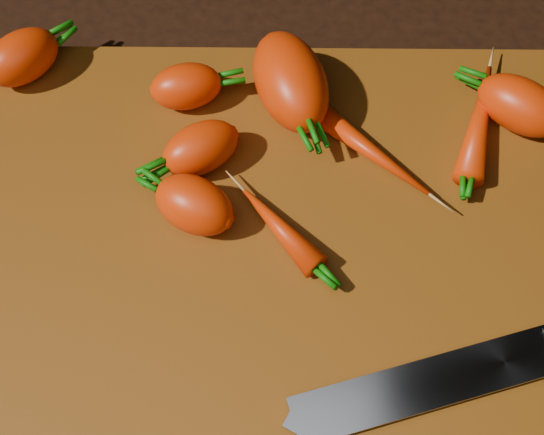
{
  "coord_description": "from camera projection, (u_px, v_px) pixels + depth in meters",
  "views": [
    {
      "loc": [
        0.0,
        -0.28,
        0.54
      ],
      "look_at": [
        0.0,
        0.01,
        0.03
      ],
      "focal_mm": 50.0,
      "sensor_mm": 36.0,
      "label": 1
    }
  ],
  "objects": [
    {
      "name": "carrot_0",
      "position": [
        22.0,
        57.0,
        0.66
      ],
      "size": [
        0.08,
        0.08,
        0.04
      ],
      "primitive_type": "ellipsoid",
      "rotation": [
        0.0,
        0.0,
        0.75
      ],
      "color": "red",
      "rests_on": "cutting_board"
    },
    {
      "name": "carrot_6",
      "position": [
        479.0,
        121.0,
        0.64
      ],
      "size": [
        0.06,
        0.12,
        0.03
      ],
      "primitive_type": "ellipsoid",
      "rotation": [
        0.0,
        0.0,
        1.3
      ],
      "color": "red",
      "rests_on": "cutting_board"
    },
    {
      "name": "carrot_4",
      "position": [
        186.0,
        86.0,
        0.65
      ],
      "size": [
        0.07,
        0.05,
        0.04
      ],
      "primitive_type": "ellipsoid",
      "rotation": [
        0.0,
        0.0,
        0.22
      ],
      "color": "red",
      "rests_on": "cutting_board"
    },
    {
      "name": "knife",
      "position": [
        454.0,
        377.0,
        0.53
      ],
      "size": [
        0.32,
        0.12,
        0.02
      ],
      "rotation": [
        0.0,
        0.0,
        0.29
      ],
      "color": "gray",
      "rests_on": "cutting_board"
    },
    {
      "name": "carrot_5",
      "position": [
        520.0,
        105.0,
        0.63
      ],
      "size": [
        0.09,
        0.08,
        0.05
      ],
      "primitive_type": "ellipsoid",
      "rotation": [
        0.0,
        0.0,
        2.5
      ],
      "color": "red",
      "rests_on": "cutting_board"
    },
    {
      "name": "carrot_2",
      "position": [
        290.0,
        81.0,
        0.64
      ],
      "size": [
        0.09,
        0.12,
        0.06
      ],
      "primitive_type": "ellipsoid",
      "rotation": [
        0.0,
        0.0,
        -1.26
      ],
      "color": "red",
      "rests_on": "cutting_board"
    },
    {
      "name": "carrot_7",
      "position": [
        367.0,
        149.0,
        0.62
      ],
      "size": [
        0.11,
        0.1,
        0.02
      ],
      "primitive_type": "ellipsoid",
      "rotation": [
        0.0,
        0.0,
        -0.75
      ],
      "color": "red",
      "rests_on": "cutting_board"
    },
    {
      "name": "carrot_8",
      "position": [
        280.0,
        228.0,
        0.59
      ],
      "size": [
        0.07,
        0.08,
        0.02
      ],
      "primitive_type": "ellipsoid",
      "rotation": [
        0.0,
        0.0,
        2.27
      ],
      "color": "red",
      "rests_on": "cutting_board"
    },
    {
      "name": "carrot_1",
      "position": [
        194.0,
        205.0,
        0.59
      ],
      "size": [
        0.08,
        0.07,
        0.04
      ],
      "primitive_type": "ellipsoid",
      "rotation": [
        0.0,
        0.0,
        2.65
      ],
      "color": "red",
      "rests_on": "cutting_board"
    },
    {
      "name": "cutting_board",
      "position": [
        272.0,
        243.0,
        0.6
      ],
      "size": [
        0.5,
        0.4,
        0.01
      ],
      "primitive_type": "cube",
      "color": "brown",
      "rests_on": "ground"
    },
    {
      "name": "ground",
      "position": [
        272.0,
        250.0,
        0.61
      ],
      "size": [
        2.0,
        2.0,
        0.01
      ],
      "primitive_type": "cube",
      "color": "black"
    },
    {
      "name": "carrot_3",
      "position": [
        201.0,
        148.0,
        0.61
      ],
      "size": [
        0.08,
        0.07,
        0.04
      ],
      "primitive_type": "ellipsoid",
      "rotation": [
        0.0,
        0.0,
        3.69
      ],
      "color": "red",
      "rests_on": "cutting_board"
    }
  ]
}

